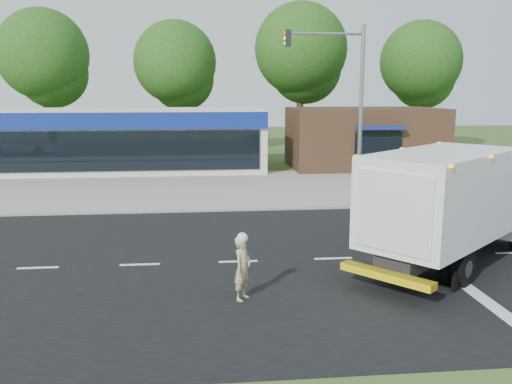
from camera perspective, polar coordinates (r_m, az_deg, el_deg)
The scene contains 11 objects.
ground at distance 17.36m, azimuth 8.12°, elevation -6.99°, with size 120.00×120.00×0.00m, color #385123.
road_asphalt at distance 17.36m, azimuth 8.12°, elevation -6.97°, with size 60.00×14.00×0.02m, color black.
sidewalk at distance 25.11m, azimuth 3.66°, elevation -1.19°, with size 60.00×2.40×0.12m, color gray.
parking_apron at distance 30.76m, azimuth 1.89°, elevation 0.95°, with size 60.00×9.00×0.02m, color gray.
lane_markings at distance 16.51m, azimuth 13.85°, elevation -8.08°, with size 55.20×7.00×0.01m.
ems_box_truck at distance 17.26m, azimuth 20.10°, elevation -0.65°, with size 7.65×7.05×3.54m.
emergency_worker at distance 13.76m, azimuth -1.44°, elevation -7.88°, with size 0.65×0.72×1.76m.
retail_strip_mall at distance 36.44m, azimuth -13.61°, elevation 5.37°, with size 18.00×6.20×4.00m.
brown_storefront at distance 37.81m, azimuth 11.30°, elevation 5.64°, with size 10.00×6.70×4.00m.
traffic_signal_pole at distance 24.49m, azimuth 9.55°, elevation 9.84°, with size 3.51×0.25×8.00m.
background_trees at distance 44.36m, azimuth -1.67°, elevation 13.53°, with size 36.77×7.39×12.10m.
Camera 1 is at (-4.07, -16.03, 5.27)m, focal length 38.00 mm.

